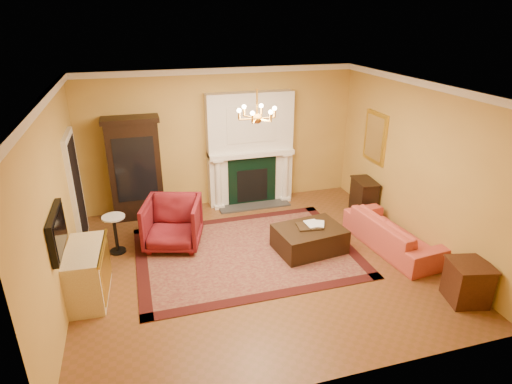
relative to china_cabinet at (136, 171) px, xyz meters
name	(u,v)px	position (x,y,z in m)	size (l,w,h in m)	color
floor	(257,263)	(1.88, -2.49, -1.04)	(6.00, 5.50, 0.02)	brown
ceiling	(257,88)	(1.88, -2.49, 1.98)	(6.00, 5.50, 0.02)	silver
wall_back	(222,138)	(1.88, 0.27, 0.47)	(6.00, 0.02, 3.00)	gold
wall_front	(331,275)	(1.88, -5.25, 0.47)	(6.00, 0.02, 3.00)	gold
wall_left	(56,204)	(-1.13, -2.49, 0.47)	(0.02, 5.50, 3.00)	gold
wall_right	(417,165)	(4.89, -2.49, 0.47)	(0.02, 5.50, 3.00)	gold
fireplace	(250,152)	(2.48, 0.08, 0.17)	(1.90, 0.70, 2.50)	silver
crown_molding	(241,83)	(1.88, -1.53, 1.91)	(6.00, 5.50, 0.12)	white
doorway	(76,189)	(-1.07, -0.79, 0.02)	(0.08, 1.05, 2.10)	silver
tv_panel	(57,232)	(-1.07, -3.09, 0.32)	(0.09, 0.95, 0.58)	black
gilt_mirror	(375,137)	(4.85, -1.09, 0.62)	(0.06, 0.76, 1.05)	gold
chandelier	(257,115)	(1.88, -2.49, 1.58)	(0.63, 0.55, 0.53)	gold
oriental_rug	(246,252)	(1.79, -2.12, -1.02)	(3.90, 2.92, 0.02)	#460F17
china_cabinet	(136,171)	(0.00, 0.00, 0.00)	(1.03, 0.47, 2.05)	black
wingback_armchair	(173,221)	(0.56, -1.49, -0.52)	(0.98, 0.92, 1.01)	maroon
pedestal_table	(115,232)	(-0.46, -1.45, -0.61)	(0.40, 0.40, 0.72)	black
commode	(87,273)	(-0.85, -2.71, -0.61)	(0.53, 1.12, 0.83)	beige
coral_sofa	(393,228)	(4.42, -2.70, -0.62)	(2.05, 0.60, 0.80)	#C3503D
end_table	(467,283)	(4.60, -4.40, -0.72)	(0.53, 0.53, 0.62)	#3C1D10
console_table	(364,197)	(4.66, -1.20, -0.66)	(0.37, 0.65, 0.73)	black
leather_ottoman	(309,239)	(2.91, -2.36, -0.79)	(1.19, 0.86, 0.44)	black
ottoman_tray	(309,226)	(2.92, -2.32, -0.55)	(0.43, 0.34, 0.03)	black
book_a	(307,218)	(2.87, -2.31, -0.38)	(0.23, 0.03, 0.31)	gray
book_b	(313,217)	(2.99, -2.28, -0.39)	(0.21, 0.02, 0.29)	gray
topiary_left	(221,142)	(1.83, 0.04, 0.45)	(0.16, 0.16, 0.44)	gray
topiary_right	(273,139)	(3.00, 0.04, 0.43)	(0.15, 0.15, 0.41)	gray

